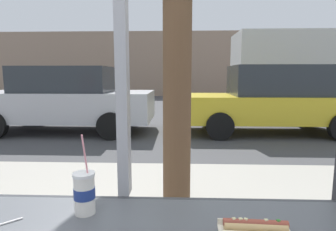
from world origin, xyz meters
TOP-DOWN VIEW (x-y plane):
  - ground_plane at (0.00, 8.00)m, footprint 60.00×60.00m
  - sidewalk_strip at (0.00, 1.60)m, footprint 16.00×2.80m
  - building_facade_far at (0.00, 19.43)m, footprint 28.00×1.20m
  - soda_cup_left at (-0.12, -0.12)m, footprint 0.09×0.09m
  - hotdog_tray_near at (0.52, -0.24)m, footprint 0.26×0.10m
  - parked_car_silver at (-2.68, 6.00)m, footprint 4.45×2.06m
  - parked_car_yellow at (2.62, 6.00)m, footprint 4.43×1.91m
  - box_truck at (5.59, 10.65)m, footprint 6.44×2.44m

SIDE VIEW (x-z plane):
  - ground_plane at x=0.00m, z-range 0.00..0.00m
  - sidewalk_strip at x=0.00m, z-range 0.00..0.12m
  - parked_car_silver at x=-2.68m, z-range 0.02..1.71m
  - parked_car_yellow at x=2.62m, z-range 0.01..1.72m
  - hotdog_tray_near at x=0.52m, z-range 0.92..0.98m
  - soda_cup_left at x=-0.12m, z-range 0.85..1.17m
  - box_truck at x=5.59m, z-range 0.11..3.29m
  - building_facade_far at x=0.00m, z-range 0.00..4.56m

